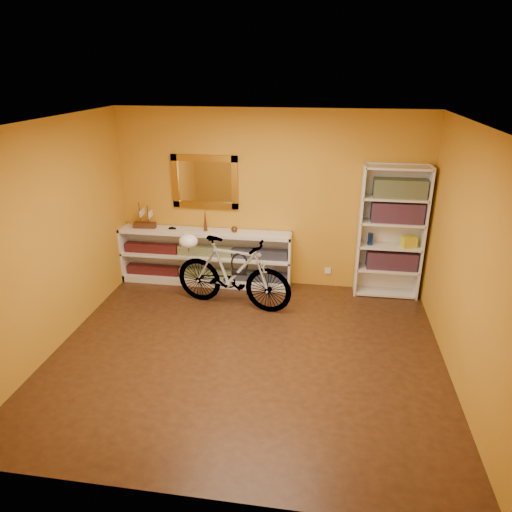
# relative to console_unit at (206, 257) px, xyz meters

# --- Properties ---
(floor) EXTENTS (4.50, 4.00, 0.01)m
(floor) POSITION_rel_console_unit_xyz_m (0.95, -1.81, -0.43)
(floor) COLOR black
(floor) RESTS_ON ground
(ceiling) EXTENTS (4.50, 4.00, 0.01)m
(ceiling) POSITION_rel_console_unit_xyz_m (0.95, -1.81, 2.18)
(ceiling) COLOR silver
(ceiling) RESTS_ON ground
(back_wall) EXTENTS (4.50, 0.01, 2.60)m
(back_wall) POSITION_rel_console_unit_xyz_m (0.95, 0.19, 0.88)
(back_wall) COLOR #BE7F1C
(back_wall) RESTS_ON ground
(left_wall) EXTENTS (0.01, 4.00, 2.60)m
(left_wall) POSITION_rel_console_unit_xyz_m (-1.31, -1.81, 0.88)
(left_wall) COLOR #BE7F1C
(left_wall) RESTS_ON ground
(right_wall) EXTENTS (0.01, 4.00, 2.60)m
(right_wall) POSITION_rel_console_unit_xyz_m (3.20, -1.81, 0.88)
(right_wall) COLOR #BE7F1C
(right_wall) RESTS_ON ground
(gilt_mirror) EXTENTS (0.98, 0.06, 0.78)m
(gilt_mirror) POSITION_rel_console_unit_xyz_m (-0.00, 0.15, 1.12)
(gilt_mirror) COLOR #9C6E1C
(gilt_mirror) RESTS_ON back_wall
(wall_socket) EXTENTS (0.09, 0.02, 0.09)m
(wall_socket) POSITION_rel_console_unit_xyz_m (1.85, 0.17, -0.17)
(wall_socket) COLOR silver
(wall_socket) RESTS_ON back_wall
(console_unit) EXTENTS (2.60, 0.35, 0.85)m
(console_unit) POSITION_rel_console_unit_xyz_m (0.00, 0.00, 0.00)
(console_unit) COLOR silver
(console_unit) RESTS_ON floor
(cd_row_lower) EXTENTS (2.50, 0.13, 0.14)m
(cd_row_lower) POSITION_rel_console_unit_xyz_m (0.00, -0.02, -0.26)
(cd_row_lower) COLOR black
(cd_row_lower) RESTS_ON console_unit
(cd_row_upper) EXTENTS (2.50, 0.13, 0.14)m
(cd_row_upper) POSITION_rel_console_unit_xyz_m (0.00, -0.02, 0.11)
(cd_row_upper) COLOR navy
(cd_row_upper) RESTS_ON console_unit
(model_ship) EXTENTS (0.34, 0.15, 0.39)m
(model_ship) POSITION_rel_console_unit_xyz_m (-0.92, 0.00, 0.62)
(model_ship) COLOR #3B1F10
(model_ship) RESTS_ON console_unit
(toy_car) EXTENTS (0.00, 0.00, 0.00)m
(toy_car) POSITION_rel_console_unit_xyz_m (-0.49, 0.00, 0.43)
(toy_car) COLOR black
(toy_car) RESTS_ON console_unit
(bronze_ornament) EXTENTS (0.06, 0.06, 0.34)m
(bronze_ornament) POSITION_rel_console_unit_xyz_m (0.02, 0.00, 0.59)
(bronze_ornament) COLOR #542F1C
(bronze_ornament) RESTS_ON console_unit
(decorative_orb) EXTENTS (0.09, 0.09, 0.09)m
(decorative_orb) POSITION_rel_console_unit_xyz_m (0.45, 0.00, 0.47)
(decorative_orb) COLOR #542F1C
(decorative_orb) RESTS_ON console_unit
(bookcase) EXTENTS (0.90, 0.30, 1.90)m
(bookcase) POSITION_rel_console_unit_xyz_m (2.69, 0.03, 0.52)
(bookcase) COLOR silver
(bookcase) RESTS_ON floor
(book_row_a) EXTENTS (0.70, 0.22, 0.26)m
(book_row_a) POSITION_rel_console_unit_xyz_m (2.74, 0.03, 0.12)
(book_row_a) COLOR maroon
(book_row_a) RESTS_ON bookcase
(book_row_b) EXTENTS (0.70, 0.22, 0.28)m
(book_row_b) POSITION_rel_console_unit_xyz_m (2.74, 0.03, 0.83)
(book_row_b) COLOR maroon
(book_row_b) RESTS_ON bookcase
(book_row_c) EXTENTS (0.70, 0.22, 0.25)m
(book_row_c) POSITION_rel_console_unit_xyz_m (2.74, 0.03, 1.16)
(book_row_c) COLOR #1B5260
(book_row_c) RESTS_ON bookcase
(travel_mug) EXTENTS (0.08, 0.08, 0.17)m
(travel_mug) POSITION_rel_console_unit_xyz_m (2.41, 0.01, 0.43)
(travel_mug) COLOR navy
(travel_mug) RESTS_ON bookcase
(red_tin) EXTENTS (0.16, 0.16, 0.16)m
(red_tin) POSITION_rel_console_unit_xyz_m (2.49, 0.06, 1.12)
(red_tin) COLOR maroon
(red_tin) RESTS_ON bookcase
(yellow_bag) EXTENTS (0.23, 0.19, 0.16)m
(yellow_bag) POSITION_rel_console_unit_xyz_m (2.94, -0.01, 0.42)
(yellow_bag) COLOR gold
(yellow_bag) RESTS_ON bookcase
(bicycle) EXTENTS (0.76, 1.76, 1.00)m
(bicycle) POSITION_rel_console_unit_xyz_m (0.56, -0.68, 0.08)
(bicycle) COLOR silver
(bicycle) RESTS_ON floor
(helmet) EXTENTS (0.26, 0.25, 0.20)m
(helmet) POSITION_rel_console_unit_xyz_m (-0.08, -0.56, 0.46)
(helmet) COLOR white
(helmet) RESTS_ON bicycle
(u_lock) EXTENTS (0.24, 0.03, 0.24)m
(u_lock) POSITION_rel_console_unit_xyz_m (0.66, -0.70, 0.23)
(u_lock) COLOR black
(u_lock) RESTS_ON bicycle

